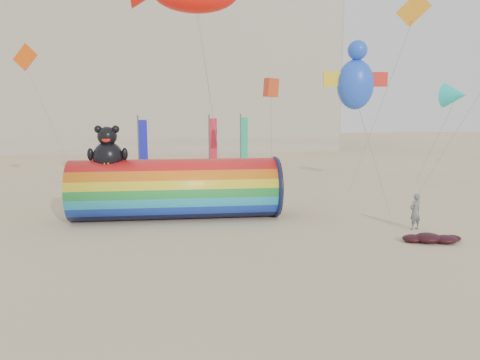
{
  "coord_description": "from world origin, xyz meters",
  "views": [
    {
      "loc": [
        -2.1,
        -19.8,
        5.79
      ],
      "look_at": [
        0.5,
        1.5,
        2.4
      ],
      "focal_mm": 35.0,
      "sensor_mm": 36.0,
      "label": 1
    }
  ],
  "objects": [
    {
      "name": "kite_handler",
      "position": [
        8.74,
        0.61,
        0.87
      ],
      "size": [
        0.74,
        0.61,
        1.74
      ],
      "primitive_type": "imported",
      "rotation": [
        0.0,
        0.0,
        3.5
      ],
      "color": "slate",
      "rests_on": "ground"
    },
    {
      "name": "hotel_building",
      "position": [
        -12.0,
        45.95,
        10.31
      ],
      "size": [
        60.4,
        15.4,
        20.6
      ],
      "color": "#B7AD99",
      "rests_on": "ground"
    },
    {
      "name": "flying_kites",
      "position": [
        2.84,
        5.0,
        10.18
      ],
      "size": [
        28.24,
        13.43,
        10.36
      ],
      "color": "blue",
      "rests_on": "ground"
    },
    {
      "name": "festival_banners",
      "position": [
        -0.62,
        15.37,
        2.64
      ],
      "size": [
        8.33,
        6.68,
        5.2
      ],
      "color": "#59595E",
      "rests_on": "ground"
    },
    {
      "name": "ground",
      "position": [
        0.0,
        0.0,
        0.0
      ],
      "size": [
        160.0,
        160.0,
        0.0
      ],
      "primitive_type": "plane",
      "color": "#CCB58C",
      "rests_on": "ground"
    },
    {
      "name": "fabric_bundle",
      "position": [
        8.46,
        -1.46,
        0.17
      ],
      "size": [
        2.62,
        1.35,
        0.41
      ],
      "color": "#390A14",
      "rests_on": "ground"
    },
    {
      "name": "windsock_assembly",
      "position": [
        -2.51,
        4.3,
        1.63
      ],
      "size": [
        10.69,
        3.26,
        4.93
      ],
      "color": "red",
      "rests_on": "ground"
    }
  ]
}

